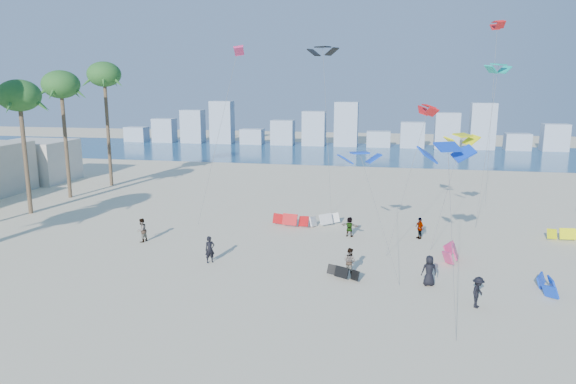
# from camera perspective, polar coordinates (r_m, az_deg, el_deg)

# --- Properties ---
(ground) EXTENTS (220.00, 220.00, 0.00)m
(ground) POSITION_cam_1_polar(r_m,az_deg,el_deg) (24.82, -14.75, -17.56)
(ground) COLOR beige
(ground) RESTS_ON ground
(ocean) EXTENTS (220.00, 220.00, 0.00)m
(ocean) POSITION_cam_1_polar(r_m,az_deg,el_deg) (92.64, 4.87, 4.28)
(ocean) COLOR navy
(ocean) RESTS_ON ground
(kitesurfer_near) EXTENTS (0.80, 0.75, 1.83)m
(kitesurfer_near) POSITION_cam_1_polar(r_m,az_deg,el_deg) (36.22, -8.45, -6.18)
(kitesurfer_near) COLOR black
(kitesurfer_near) RESTS_ON ground
(kitesurfer_mid) EXTENTS (1.07, 1.01, 1.74)m
(kitesurfer_mid) POSITION_cam_1_polar(r_m,az_deg,el_deg) (33.97, 6.68, -7.44)
(kitesurfer_mid) COLOR gray
(kitesurfer_mid) RESTS_ON ground
(kitesurfers_far) EXTENTS (33.73, 13.88, 1.87)m
(kitesurfers_far) POSITION_cam_1_polar(r_m,az_deg,el_deg) (36.77, 8.71, -5.98)
(kitesurfers_far) COLOR black
(kitesurfers_far) RESTS_ON ground
(grounded_kites) EXTENTS (25.17, 14.85, 1.03)m
(grounded_kites) POSITION_cam_1_polar(r_m,az_deg,el_deg) (40.43, 12.58, -5.09)
(grounded_kites) COLOR black
(grounded_kites) RESTS_ON ground
(flying_kites) EXTENTS (39.91, 35.88, 18.52)m
(flying_kites) POSITION_cam_1_polar(r_m,az_deg,el_deg) (43.59, 16.29, 10.52)
(flying_kites) COLOR #0C39CC
(flying_kites) RESTS_ON ground
(distant_skyline) EXTENTS (85.00, 3.00, 8.40)m
(distant_skyline) POSITION_cam_1_polar(r_m,az_deg,el_deg) (102.32, 4.85, 6.72)
(distant_skyline) COLOR #9EADBF
(distant_skyline) RESTS_ON ground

